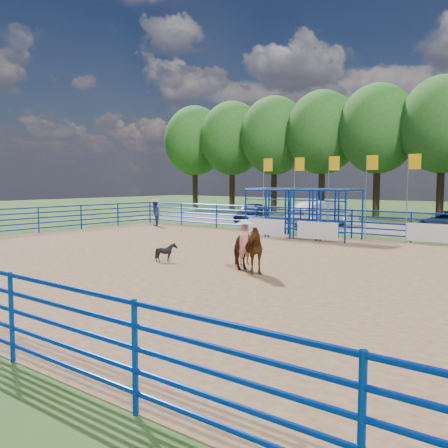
% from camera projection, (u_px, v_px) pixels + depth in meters
% --- Properties ---
extents(ground, '(120.00, 120.00, 0.00)m').
position_uv_depth(ground, '(234.00, 264.00, 17.88)').
color(ground, '#3B5923').
rests_on(ground, ground).
extents(arena_dirt, '(30.00, 20.00, 0.02)m').
position_uv_depth(arena_dirt, '(234.00, 264.00, 17.88)').
color(arena_dirt, '#986E4C').
rests_on(arena_dirt, ground).
extents(gravel_strip, '(40.00, 10.00, 0.01)m').
position_uv_depth(gravel_strip, '(398.00, 228.00, 31.16)').
color(gravel_strip, slate).
rests_on(gravel_strip, ground).
extents(horse_and_rider, '(2.02, 1.45, 2.39)m').
position_uv_depth(horse_and_rider, '(245.00, 246.00, 16.05)').
color(horse_and_rider, '#5B3012').
rests_on(horse_and_rider, arena_dirt).
extents(calf, '(0.67, 0.60, 0.70)m').
position_uv_depth(calf, '(166.00, 252.00, 18.18)').
color(calf, black).
rests_on(calf, arena_dirt).
extents(spectator_cowboy, '(1.01, 0.97, 1.70)m').
position_uv_depth(spectator_cowboy, '(155.00, 213.00, 32.28)').
color(spectator_cowboy, navy).
rests_on(spectator_cowboy, arena_dirt).
extents(car_a, '(2.60, 4.28, 1.36)m').
position_uv_depth(car_a, '(252.00, 212.00, 36.28)').
color(car_a, black).
rests_on(car_a, gravel_strip).
extents(car_b, '(3.29, 5.32, 1.66)m').
position_uv_depth(car_b, '(323.00, 213.00, 32.79)').
color(car_b, gray).
rests_on(car_b, gravel_strip).
extents(perimeter_fence, '(30.10, 20.10, 1.50)m').
position_uv_depth(perimeter_fence, '(234.00, 243.00, 17.82)').
color(perimeter_fence, '#0833AE').
rests_on(perimeter_fence, ground).
extents(chute_assembly, '(19.32, 2.41, 4.20)m').
position_uv_depth(chute_assembly, '(308.00, 214.00, 25.85)').
color(chute_assembly, '#0833AE').
rests_on(chute_assembly, ground).
extents(treeline, '(56.40, 6.40, 11.24)m').
position_uv_depth(treeline, '(443.00, 120.00, 37.54)').
color(treeline, '#3F2B19').
rests_on(treeline, ground).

